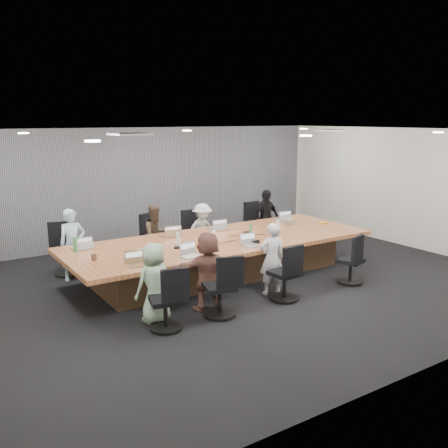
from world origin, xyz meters
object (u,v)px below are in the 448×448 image
chair_7 (351,264)px  person_3 (265,218)px  canvas_bag (289,222)px  snack_packet (323,223)px  chair_3 (256,227)px  chair_1 (149,242)px  chair_6 (284,278)px  chair_5 (219,292)px  mug_brown (94,257)px  laptop_4 (139,265)px  laptop_5 (191,256)px  laptop_6 (253,246)px  stapler (255,242)px  laptop_1 (168,235)px  laptop_2 (216,228)px  bottle_green_right (251,230)px  person_5 (208,271)px  chair_0 (68,253)px  bottle_green_left (75,245)px  bottle_clear (178,238)px  chair_2 (195,237)px  person_0 (72,245)px  person_2 (202,231)px  laptop_0 (81,247)px  person_6 (272,259)px  conference_table (221,256)px  person_4 (154,283)px  laptop_3 (280,219)px  person_1 (156,235)px

chair_7 → person_3: (0.36, 3.05, 0.32)m
canvas_bag → snack_packet: canvas_bag is taller
chair_3 → chair_1: bearing=-0.6°
chair_6 → snack_packet: (2.45, 1.63, 0.37)m
chair_5 → mug_brown: (-1.42, 1.60, 0.40)m
laptop_4 → laptop_5: size_ratio=0.94×
laptop_6 → stapler: stapler is taller
laptop_1 → person_3: size_ratio=0.25×
laptop_2 → bottle_green_right: bottle_green_right is taller
person_5 → chair_6: bearing=176.8°
chair_0 → bottle_green_left: bearing=99.2°
laptop_1 → laptop_4: size_ratio=1.15×
bottle_clear → laptop_6: bearing=-38.9°
chair_2 → person_5: bearing=64.8°
chair_6 → bottle_green_right: 1.75m
laptop_6 → chair_2: bearing=88.0°
person_5 → person_3: bearing=-128.4°
bottle_green_right → chair_1: bearing=128.0°
chair_1 → person_0: (-1.74, -0.35, 0.27)m
person_2 → laptop_6: person_2 is taller
person_0 → person_3: (4.60, 0.00, 0.00)m
laptop_0 → person_6: person_6 is taller
conference_table → person_4: size_ratio=4.89×
person_0 → laptop_6: bearing=-40.1°
person_6 → laptop_6: size_ratio=4.03×
stapler → conference_table: bearing=123.7°
person_3 → laptop_3: person_3 is taller
person_4 → person_5: size_ratio=0.95×
laptop_3 → canvas_bag: 0.57m
conference_table → chair_5: chair_5 is taller
chair_5 → laptop_3: (3.25, 2.50, 0.35)m
laptop_4 → bottle_green_left: bottle_green_left is taller
chair_1 → snack_packet: chair_1 is taller
laptop_2 → person_4: bearing=42.8°
conference_table → laptop_0: bearing=162.1°
snack_packet → chair_7: bearing=-117.8°
laptop_0 → laptop_3: same height
chair_5 → bottle_green_right: bearing=58.0°
laptop_0 → laptop_4: same height
chair_6 → laptop_3: (1.95, 2.50, 0.36)m
chair_0 → person_2: (2.85, -0.35, 0.17)m
person_4 → snack_packet: size_ratio=7.10×
person_4 → laptop_6: size_ratio=3.89×
laptop_5 → bottle_green_right: size_ratio=1.34×
chair_5 → chair_7: chair_5 is taller
person_1 → bottle_green_right: 2.01m
chair_0 → snack_packet: (5.10, -1.77, 0.33)m
chair_5 → bottle_green_right: size_ratio=3.37×
person_0 → conference_table: bearing=-29.6°
bottle_green_left → canvas_bag: 4.58m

